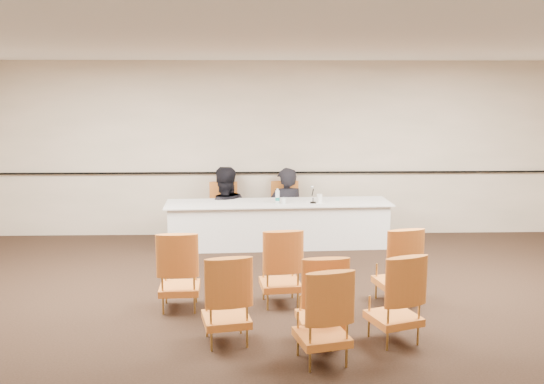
{
  "coord_description": "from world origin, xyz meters",
  "views": [
    {
      "loc": [
        -0.37,
        -6.39,
        2.61
      ],
      "look_at": [
        -0.11,
        2.6,
        1.0
      ],
      "focal_mm": 40.0,
      "sensor_mm": 36.0,
      "label": 1
    }
  ],
  "objects": [
    {
      "name": "water_bottle",
      "position": [
        -0.0,
        3.13,
        0.84
      ],
      "size": [
        0.09,
        0.09,
        0.24
      ],
      "primitive_type": null,
      "rotation": [
        0.0,
        0.0,
        0.42
      ],
      "color": "#167D79",
      "rests_on": "panel_table"
    },
    {
      "name": "aud_chair_back_left",
      "position": [
        -0.66,
        -0.53,
        0.47
      ],
      "size": [
        0.59,
        0.59,
        0.95
      ],
      "primitive_type": null,
      "rotation": [
        0.0,
        0.0,
        0.2
      ],
      "color": "orange",
      "rests_on": "ground"
    },
    {
      "name": "wall_rail",
      "position": [
        0.0,
        3.96,
        1.1
      ],
      "size": [
        9.8,
        0.04,
        0.03
      ],
      "primitive_type": "cube",
      "color": "black",
      "rests_on": "wall_back"
    },
    {
      "name": "aud_chair_extra",
      "position": [
        0.26,
        -1.0,
        0.47
      ],
      "size": [
        0.61,
        0.61,
        0.95
      ],
      "primitive_type": null,
      "rotation": [
        0.0,
        0.0,
        0.24
      ],
      "color": "orange",
      "rests_on": "ground"
    },
    {
      "name": "aud_chair_front_left",
      "position": [
        -1.25,
        0.43,
        0.47
      ],
      "size": [
        0.52,
        0.52,
        0.95
      ],
      "primitive_type": null,
      "rotation": [
        0.0,
        0.0,
        0.04
      ],
      "color": "orange",
      "rests_on": "ground"
    },
    {
      "name": "papers",
      "position": [
        0.61,
        3.19,
        0.73
      ],
      "size": [
        0.33,
        0.26,
        0.0
      ],
      "primitive_type": "cube",
      "rotation": [
        0.0,
        0.0,
        -0.14
      ],
      "color": "white",
      "rests_on": "panel_table"
    },
    {
      "name": "aud_chair_front_right",
      "position": [
        1.34,
        0.56,
        0.47
      ],
      "size": [
        0.6,
        0.6,
        0.95
      ],
      "primitive_type": null,
      "rotation": [
        0.0,
        0.0,
        0.23
      ],
      "color": "orange",
      "rests_on": "ground"
    },
    {
      "name": "drinking_glass",
      "position": [
        0.1,
        3.08,
        0.78
      ],
      "size": [
        0.09,
        0.09,
        0.1
      ],
      "primitive_type": "cylinder",
      "rotation": [
        0.0,
        0.0,
        0.47
      ],
      "color": "white",
      "rests_on": "panel_table"
    },
    {
      "name": "coffee_cup",
      "position": [
        0.68,
        3.15,
        0.79
      ],
      "size": [
        0.1,
        0.1,
        0.14
      ],
      "primitive_type": "cylinder",
      "rotation": [
        0.0,
        0.0,
        -0.14
      ],
      "color": "white",
      "rests_on": "panel_table"
    },
    {
      "name": "aud_chair_front_mid",
      "position": [
        -0.07,
        0.54,
        0.47
      ],
      "size": [
        0.56,
        0.56,
        0.95
      ],
      "primitive_type": null,
      "rotation": [
        0.0,
        0.0,
        0.12
      ],
      "color": "orange",
      "rests_on": "ground"
    },
    {
      "name": "panelist_second",
      "position": [
        -0.9,
        3.7,
        0.33
      ],
      "size": [
        0.99,
        0.84,
        1.82
      ],
      "primitive_type": "imported",
      "rotation": [
        0.0,
        0.0,
        3.32
      ],
      "color": "black",
      "rests_on": "ground"
    },
    {
      "name": "panelist_second_chair",
      "position": [
        -0.9,
        3.7,
        0.47
      ],
      "size": [
        0.52,
        0.52,
        0.95
      ],
      "primitive_type": null,
      "rotation": [
        0.0,
        0.0,
        0.05
      ],
      "color": "orange",
      "rests_on": "ground"
    },
    {
      "name": "microphone",
      "position": [
        0.57,
        3.11,
        0.86
      ],
      "size": [
        0.1,
        0.19,
        0.27
      ],
      "primitive_type": null,
      "rotation": [
        0.0,
        0.0,
        0.0
      ],
      "color": "black",
      "rests_on": "panel_table"
    },
    {
      "name": "panel_table",
      "position": [
        0.02,
        3.2,
        0.36
      ],
      "size": [
        3.66,
        1.02,
        0.73
      ],
      "primitive_type": null,
      "rotation": [
        0.0,
        0.0,
        0.05
      ],
      "color": "white",
      "rests_on": "ground"
    },
    {
      "name": "panelist_main_chair",
      "position": [
        0.16,
        3.75,
        0.47
      ],
      "size": [
        0.52,
        0.52,
        0.95
      ],
      "primitive_type": null,
      "rotation": [
        0.0,
        0.0,
        0.05
      ],
      "color": "orange",
      "rests_on": "ground"
    },
    {
      "name": "aud_chair_back_right",
      "position": [
        1.05,
        -0.55,
        0.47
      ],
      "size": [
        0.64,
        0.64,
        0.95
      ],
      "primitive_type": null,
      "rotation": [
        0.0,
        0.0,
        0.34
      ],
      "color": "orange",
      "rests_on": "ground"
    },
    {
      "name": "panelist_main",
      "position": [
        0.16,
        3.75,
        0.34
      ],
      "size": [
        0.72,
        0.57,
        1.76
      ],
      "primitive_type": "imported",
      "rotation": [
        0.0,
        0.0,
        3.39
      ],
      "color": "black",
      "rests_on": "ground"
    },
    {
      "name": "wall_back",
      "position": [
        0.0,
        4.0,
        1.5
      ],
      "size": [
        10.0,
        0.04,
        3.0
      ],
      "primitive_type": "cube",
      "color": "beige",
      "rests_on": "ground"
    },
    {
      "name": "aud_chair_back_mid",
      "position": [
        0.3,
        -0.57,
        0.47
      ],
      "size": [
        0.55,
        0.55,
        0.95
      ],
      "primitive_type": null,
      "rotation": [
        0.0,
        0.0,
        0.1
      ],
      "color": "orange",
      "rests_on": "ground"
    },
    {
      "name": "floor",
      "position": [
        0.0,
        0.0,
        0.0
      ],
      "size": [
        10.0,
        10.0,
        0.0
      ],
      "primitive_type": "plane",
      "color": "black",
      "rests_on": "ground"
    },
    {
      "name": "ceiling",
      "position": [
        0.0,
        0.0,
        3.0
      ],
      "size": [
        10.0,
        10.0,
        0.0
      ],
      "primitive_type": "plane",
      "rotation": [
        3.14,
        0.0,
        0.0
      ],
      "color": "silver",
      "rests_on": "ground"
    }
  ]
}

